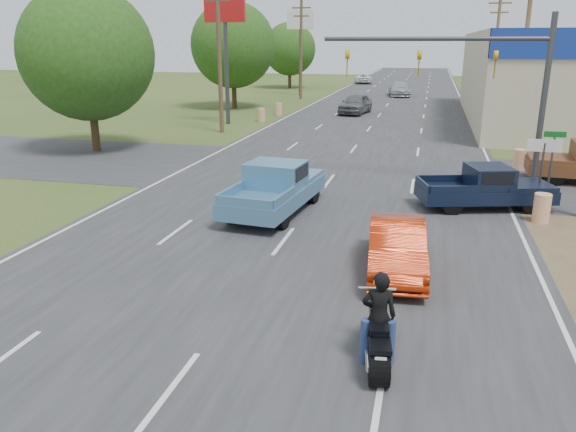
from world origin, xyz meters
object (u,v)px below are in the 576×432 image
(navy_pickup, at_px, (488,187))
(distant_car_white, at_px, (363,79))
(red_convertible, at_px, (397,248))
(distant_car_grey, at_px, (356,104))
(rider, at_px, (379,321))
(blue_pickup, at_px, (276,187))
(distant_car_silver, at_px, (399,89))
(motorcycle, at_px, (378,340))

(navy_pickup, distance_m, distant_car_white, 64.75)
(red_convertible, xyz_separation_m, distant_car_grey, (-5.59, 33.97, 0.16))
(rider, xyz_separation_m, blue_pickup, (-4.50, 9.23, 0.03))
(blue_pickup, bearing_deg, distant_car_silver, 93.96)
(red_convertible, height_order, motorcycle, red_convertible)
(blue_pickup, relative_size, distant_car_grey, 1.15)
(red_convertible, distance_m, distant_car_white, 71.14)
(red_convertible, bearing_deg, blue_pickup, 129.72)
(red_convertible, distance_m, distant_car_silver, 51.42)
(motorcycle, xyz_separation_m, distant_car_white, (-9.28, 75.20, 0.16))
(motorcycle, distance_m, distant_car_white, 75.77)
(distant_car_grey, bearing_deg, distant_car_white, 104.33)
(distant_car_silver, bearing_deg, rider, -94.39)
(navy_pickup, xyz_separation_m, distant_car_white, (-12.19, 63.59, -0.09))
(red_convertible, height_order, distant_car_silver, distant_car_silver)
(red_convertible, distance_m, navy_pickup, 7.50)
(rider, height_order, distant_car_silver, rider)
(navy_pickup, distance_m, distant_car_silver, 44.78)
(rider, bearing_deg, blue_pickup, -72.29)
(motorcycle, xyz_separation_m, distant_car_grey, (-5.54, 38.64, 0.30))
(rider, xyz_separation_m, distant_car_white, (-9.27, 75.13, -0.19))
(navy_pickup, relative_size, distant_car_white, 1.00)
(red_convertible, bearing_deg, rider, -95.55)
(motorcycle, distance_m, distant_car_silver, 56.09)
(distant_car_white, bearing_deg, blue_pickup, 85.41)
(distant_car_grey, bearing_deg, red_convertible, -72.16)
(motorcycle, height_order, distant_car_grey, distant_car_grey)
(red_convertible, relative_size, blue_pickup, 0.73)
(red_convertible, relative_size, distant_car_grey, 0.84)
(rider, bearing_deg, distant_car_white, -91.26)
(red_convertible, bearing_deg, distant_car_white, 92.69)
(motorcycle, relative_size, distant_car_silver, 0.45)
(blue_pickup, relative_size, distant_car_white, 1.12)
(rider, bearing_deg, motorcycle, 90.00)
(rider, xyz_separation_m, distant_car_silver, (-2.87, 55.94, -0.11))
(rider, distance_m, navy_pickup, 11.90)
(red_convertible, relative_size, distant_car_silver, 0.77)
(motorcycle, relative_size, blue_pickup, 0.43)
(rider, distance_m, distant_car_white, 75.69)
(distant_car_silver, bearing_deg, distant_car_white, 101.10)
(red_convertible, height_order, blue_pickup, blue_pickup)
(red_convertible, xyz_separation_m, motorcycle, (-0.05, -4.67, -0.14))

